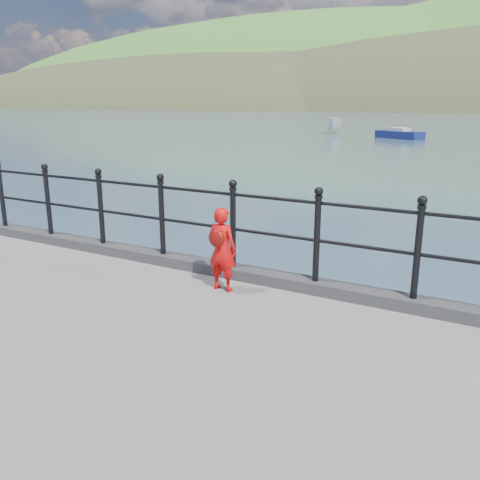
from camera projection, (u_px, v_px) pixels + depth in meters
The scene contains 6 objects.
ground at pixel (204, 329), 7.69m from camera, with size 600.00×600.00×0.00m, color #2D4251.
kerb at pixel (197, 264), 7.28m from camera, with size 60.00×0.30×0.15m, color #28282B.
railing at pixel (196, 213), 7.08m from camera, with size 18.11×0.11×1.20m.
child at pixel (222, 249), 6.38m from camera, with size 0.40×0.32×1.08m.
launch_white at pixel (334, 125), 54.14m from camera, with size 1.72×4.56×1.76m, color silver.
sailboat_port at pixel (399, 135), 46.53m from camera, with size 4.79×3.57×6.95m.
Camera 1 is at (3.93, -5.89, 3.34)m, focal length 38.00 mm.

